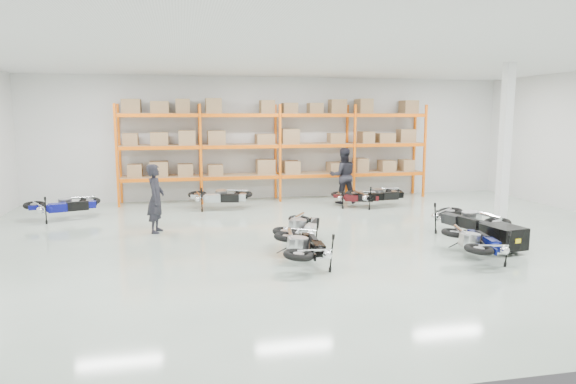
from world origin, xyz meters
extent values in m
plane|color=#B4C8B7|center=(0.00, 0.00, 0.00)|extent=(18.00, 18.00, 0.00)
plane|color=white|center=(0.00, 0.00, 4.50)|extent=(18.00, 18.00, 0.00)
plane|color=silver|center=(0.00, 7.00, 2.25)|extent=(18.00, 0.00, 18.00)
plane|color=silver|center=(0.00, -7.00, 2.25)|extent=(18.00, 0.00, 18.00)
cube|color=orange|center=(-5.60, 6.00, 1.75)|extent=(0.08, 0.08, 3.50)
cube|color=orange|center=(-5.60, 6.90, 1.75)|extent=(0.08, 0.08, 3.50)
cube|color=orange|center=(-2.80, 6.00, 1.75)|extent=(0.08, 0.08, 3.50)
cube|color=orange|center=(-2.80, 6.90, 1.75)|extent=(0.08, 0.08, 3.50)
cube|color=orange|center=(0.00, 6.00, 1.75)|extent=(0.08, 0.08, 3.50)
cube|color=orange|center=(0.00, 6.90, 1.75)|extent=(0.08, 0.08, 3.50)
cube|color=orange|center=(2.80, 6.00, 1.75)|extent=(0.08, 0.08, 3.50)
cube|color=orange|center=(2.80, 6.90, 1.75)|extent=(0.08, 0.08, 3.50)
cube|color=orange|center=(5.60, 6.00, 1.75)|extent=(0.08, 0.08, 3.50)
cube|color=orange|center=(5.60, 6.90, 1.75)|extent=(0.08, 0.08, 3.50)
cube|color=orange|center=(-4.20, 6.00, 0.90)|extent=(2.70, 0.08, 0.12)
cube|color=orange|center=(-4.20, 6.90, 0.90)|extent=(2.70, 0.08, 0.12)
cube|color=#97724E|center=(-4.20, 6.45, 0.97)|extent=(2.68, 0.88, 0.02)
cube|color=#97724E|center=(-4.20, 6.45, 1.20)|extent=(2.40, 0.70, 0.44)
cube|color=orange|center=(-1.40, 6.00, 0.90)|extent=(2.70, 0.08, 0.12)
cube|color=orange|center=(-1.40, 6.90, 0.90)|extent=(2.70, 0.08, 0.12)
cube|color=#97724E|center=(-1.40, 6.45, 0.97)|extent=(2.68, 0.88, 0.02)
cube|color=#97724E|center=(-1.40, 6.45, 1.20)|extent=(2.40, 0.70, 0.44)
cube|color=orange|center=(1.40, 6.00, 0.90)|extent=(2.70, 0.08, 0.12)
cube|color=orange|center=(1.40, 6.90, 0.90)|extent=(2.70, 0.08, 0.12)
cube|color=#97724E|center=(1.40, 6.45, 0.97)|extent=(2.68, 0.88, 0.02)
cube|color=#97724E|center=(1.40, 6.45, 1.20)|extent=(2.40, 0.70, 0.44)
cube|color=orange|center=(4.20, 6.00, 0.90)|extent=(2.70, 0.08, 0.12)
cube|color=orange|center=(4.20, 6.90, 0.90)|extent=(2.70, 0.08, 0.12)
cube|color=#97724E|center=(4.20, 6.45, 0.97)|extent=(2.68, 0.88, 0.02)
cube|color=#97724E|center=(4.20, 6.45, 1.20)|extent=(2.40, 0.70, 0.44)
cube|color=orange|center=(-4.20, 6.00, 2.00)|extent=(2.70, 0.08, 0.12)
cube|color=orange|center=(-4.20, 6.90, 2.00)|extent=(2.70, 0.08, 0.12)
cube|color=#97724E|center=(-4.20, 6.45, 2.07)|extent=(2.68, 0.88, 0.02)
cube|color=#97724E|center=(-4.20, 6.45, 2.30)|extent=(2.40, 0.70, 0.44)
cube|color=orange|center=(-1.40, 6.00, 2.00)|extent=(2.70, 0.08, 0.12)
cube|color=orange|center=(-1.40, 6.90, 2.00)|extent=(2.70, 0.08, 0.12)
cube|color=#97724E|center=(-1.40, 6.45, 2.07)|extent=(2.68, 0.88, 0.02)
cube|color=#97724E|center=(-1.40, 6.45, 2.30)|extent=(2.40, 0.70, 0.44)
cube|color=orange|center=(1.40, 6.00, 2.00)|extent=(2.70, 0.08, 0.12)
cube|color=orange|center=(1.40, 6.90, 2.00)|extent=(2.70, 0.08, 0.12)
cube|color=#97724E|center=(1.40, 6.45, 2.07)|extent=(2.68, 0.88, 0.02)
cube|color=#97724E|center=(1.40, 6.45, 2.30)|extent=(2.40, 0.70, 0.44)
cube|color=orange|center=(4.20, 6.00, 2.00)|extent=(2.70, 0.08, 0.12)
cube|color=orange|center=(4.20, 6.90, 2.00)|extent=(2.70, 0.08, 0.12)
cube|color=#97724E|center=(4.20, 6.45, 2.07)|extent=(2.68, 0.88, 0.02)
cube|color=#97724E|center=(4.20, 6.45, 2.30)|extent=(2.40, 0.70, 0.44)
cube|color=orange|center=(-4.20, 6.00, 3.10)|extent=(2.70, 0.08, 0.12)
cube|color=orange|center=(-4.20, 6.90, 3.10)|extent=(2.70, 0.08, 0.12)
cube|color=#97724E|center=(-4.20, 6.45, 3.17)|extent=(2.68, 0.88, 0.02)
cube|color=#97724E|center=(-4.20, 6.45, 3.40)|extent=(2.40, 0.70, 0.44)
cube|color=orange|center=(-1.40, 6.00, 3.10)|extent=(2.70, 0.08, 0.12)
cube|color=orange|center=(-1.40, 6.90, 3.10)|extent=(2.70, 0.08, 0.12)
cube|color=#97724E|center=(-1.40, 6.45, 3.17)|extent=(2.68, 0.88, 0.02)
cube|color=#97724E|center=(-1.40, 6.45, 3.40)|extent=(2.40, 0.70, 0.44)
cube|color=orange|center=(1.40, 6.00, 3.10)|extent=(2.70, 0.08, 0.12)
cube|color=orange|center=(1.40, 6.90, 3.10)|extent=(2.70, 0.08, 0.12)
cube|color=#97724E|center=(1.40, 6.45, 3.17)|extent=(2.68, 0.88, 0.02)
cube|color=#97724E|center=(1.40, 6.45, 3.40)|extent=(2.40, 0.70, 0.44)
cube|color=orange|center=(4.20, 6.00, 3.10)|extent=(2.70, 0.08, 0.12)
cube|color=orange|center=(4.20, 6.90, 3.10)|extent=(2.70, 0.08, 0.12)
cube|color=#97724E|center=(4.20, 6.45, 3.17)|extent=(2.68, 0.88, 0.02)
cube|color=#97724E|center=(4.20, 6.45, 3.40)|extent=(2.40, 0.70, 0.44)
cube|color=white|center=(5.20, 0.50, 2.25)|extent=(0.25, 0.25, 4.50)
cube|color=black|center=(3.68, -1.86, 0.36)|extent=(0.81, 0.96, 0.50)
cube|color=yellow|center=(3.68, -2.30, 0.36)|extent=(0.15, 0.04, 0.10)
torus|color=black|center=(3.33, -1.86, 0.18)|extent=(0.07, 0.35, 0.35)
torus|color=black|center=(4.02, -1.86, 0.18)|extent=(0.07, 0.35, 0.35)
cylinder|color=black|center=(3.68, -1.27, 0.41)|extent=(0.17, 0.81, 0.04)
imported|color=black|center=(-4.16, 1.83, 0.92)|extent=(0.57, 0.74, 1.83)
imported|color=black|center=(2.13, 5.25, 0.99)|extent=(1.01, 0.81, 1.97)
camera|label=1|loc=(-3.45, -12.03, 3.10)|focal=32.00mm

